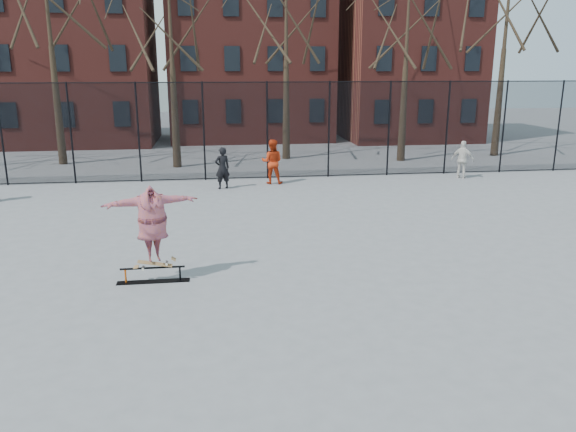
{
  "coord_description": "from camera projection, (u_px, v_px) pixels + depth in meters",
  "views": [
    {
      "loc": [
        -1.12,
        -10.2,
        4.58
      ],
      "look_at": [
        0.49,
        1.5,
        1.42
      ],
      "focal_mm": 35.0,
      "sensor_mm": 36.0,
      "label": 1
    }
  ],
  "objects": [
    {
      "name": "skate_rail",
      "position": [
        153.0,
        276.0,
        12.28
      ],
      "size": [
        1.57,
        0.24,
        0.35
      ],
      "color": "black",
      "rests_on": "ground"
    },
    {
      "name": "rowhouses",
      "position": [
        238.0,
        41.0,
        34.5
      ],
      "size": [
        29.0,
        7.0,
        13.0
      ],
      "color": "maroon",
      "rests_on": "ground"
    },
    {
      "name": "bystander_red",
      "position": [
        272.0,
        162.0,
        22.42
      ],
      "size": [
        0.98,
        0.83,
        1.77
      ],
      "primitive_type": "imported",
      "rotation": [
        0.0,
        0.0,
        2.94
      ],
      "color": "red",
      "rests_on": "ground"
    },
    {
      "name": "skater",
      "position": [
        153.0,
        226.0,
        11.99
      ],
      "size": [
        2.11,
        1.08,
        1.66
      ],
      "primitive_type": "imported",
      "rotation": [
        0.0,
        0.0,
        0.27
      ],
      "color": "#603B94",
      "rests_on": "skateboard"
    },
    {
      "name": "tree_row",
      "position": [
        225.0,
        3.0,
        25.57
      ],
      "size": [
        33.66,
        7.46,
        10.67
      ],
      "color": "black",
      "rests_on": "ground"
    },
    {
      "name": "ground",
      "position": [
        274.0,
        305.0,
        11.09
      ],
      "size": [
        100.0,
        100.0,
        0.0
      ],
      "primitive_type": "plane",
      "color": "slate"
    },
    {
      "name": "skateboard",
      "position": [
        155.0,
        265.0,
        12.22
      ],
      "size": [
        0.8,
        0.19,
        0.1
      ],
      "primitive_type": null,
      "color": "olive",
      "rests_on": "skate_rail"
    },
    {
      "name": "bystander_white",
      "position": [
        463.0,
        160.0,
        23.5
      ],
      "size": [
        0.98,
        0.86,
        1.58
      ],
      "primitive_type": "imported",
      "rotation": [
        0.0,
        0.0,
        2.51
      ],
      "color": "silver",
      "rests_on": "ground"
    },
    {
      "name": "bystander_black",
      "position": [
        222.0,
        168.0,
        21.49
      ],
      "size": [
        0.68,
        0.55,
        1.61
      ],
      "primitive_type": "imported",
      "rotation": [
        0.0,
        0.0,
        3.47
      ],
      "color": "black",
      "rests_on": "ground"
    },
    {
      "name": "fence",
      "position": [
        238.0,
        130.0,
        23.0
      ],
      "size": [
        34.03,
        0.07,
        4.0
      ],
      "color": "black",
      "rests_on": "ground"
    }
  ]
}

